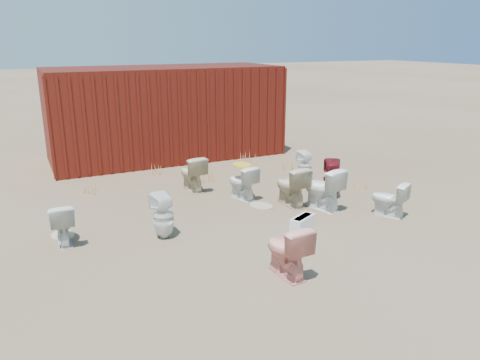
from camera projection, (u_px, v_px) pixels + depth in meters
name	position (u px, v px, depth m)	size (l,w,h in m)	color
ground	(255.00, 218.00, 8.42)	(100.00, 100.00, 0.00)	brown
shipping_container	(165.00, 112.00, 12.55)	(6.00, 2.40, 2.40)	#4F180D
toilet_front_a	(62.00, 223.00, 7.27)	(0.38, 0.66, 0.68)	silver
toilet_front_pink	(287.00, 250.00, 6.27)	(0.42, 0.74, 0.75)	pink
toilet_front_c	(322.00, 188.00, 8.75)	(0.46, 0.80, 0.82)	white
toilet_front_maroon	(332.00, 179.00, 9.37)	(0.35, 0.36, 0.79)	maroon
toilet_front_e	(389.00, 199.00, 8.41)	(0.36, 0.63, 0.65)	white
toilet_back_a	(163.00, 216.00, 7.47)	(0.34, 0.35, 0.76)	white
toilet_back_beige_left	(192.00, 173.00, 9.83)	(0.42, 0.75, 0.76)	beige
toilet_back_beige_right	(291.00, 186.00, 8.96)	(0.44, 0.77, 0.78)	#C2B18E
toilet_back_yellowlid	(242.00, 182.00, 9.32)	(0.39, 0.68, 0.69)	white
toilet_back_e	(305.00, 166.00, 10.55)	(0.31, 0.32, 0.70)	white
yellow_lid	(242.00, 165.00, 9.22)	(0.35, 0.44, 0.03)	gold
loose_tank	(302.00, 227.00, 7.57)	(0.50, 0.20, 0.35)	white
loose_lid_near	(261.00, 206.00, 8.99)	(0.38, 0.49, 0.02)	tan
loose_lid_far	(63.00, 235.00, 7.64)	(0.36, 0.47, 0.02)	tan
weed_clump_a	(91.00, 187.00, 9.75)	(0.36, 0.36, 0.27)	tan
weed_clump_b	(207.00, 174.00, 10.56)	(0.32, 0.32, 0.31)	tan
weed_clump_c	(286.00, 164.00, 11.50)	(0.36, 0.36, 0.29)	tan
weed_clump_d	(155.00, 169.00, 11.05)	(0.30, 0.30, 0.27)	tan
weed_clump_e	(247.00, 158.00, 12.01)	(0.34, 0.34, 0.32)	tan
weed_clump_f	(360.00, 184.00, 9.99)	(0.28, 0.28, 0.22)	tan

